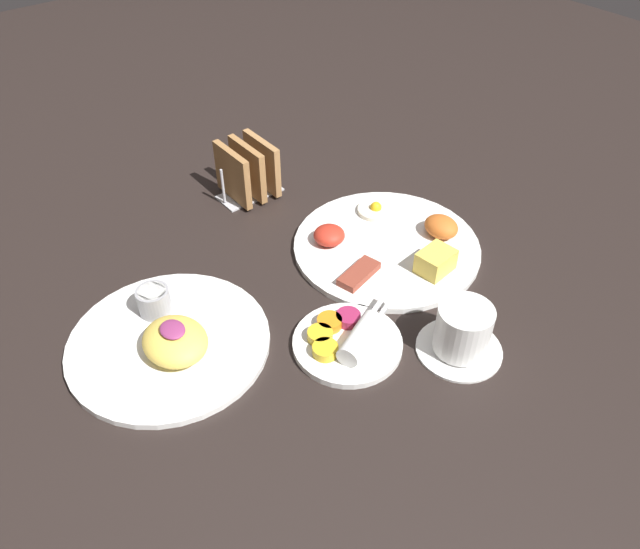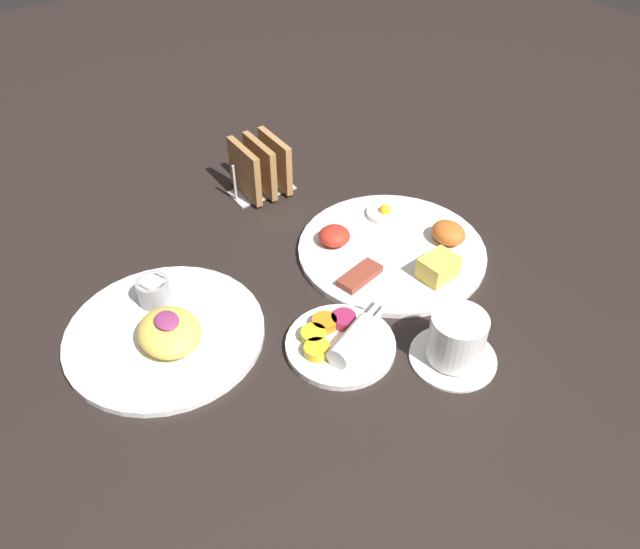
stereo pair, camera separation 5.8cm
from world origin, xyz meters
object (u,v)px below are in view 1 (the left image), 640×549
plate_breakfast (390,244)px  plate_condiments (347,340)px  toast_rack (248,172)px  coffee_cup (462,332)px  plate_foreground (169,339)px

plate_breakfast → plate_condiments: 0.23m
toast_rack → coffee_cup: 0.51m
toast_rack → plate_foreground: bearing=-50.2°
plate_foreground → plate_breakfast: bearing=85.1°
plate_foreground → toast_rack: bearing=129.8°
plate_foreground → coffee_cup: (0.26, 0.31, 0.02)m
plate_breakfast → toast_rack: (-0.28, -0.09, 0.04)m
toast_rack → coffee_cup: size_ratio=0.97×
plate_condiments → toast_rack: 0.42m
plate_condiments → coffee_cup: bearing=48.4°
plate_foreground → coffee_cup: size_ratio=2.36×
plate_breakfast → toast_rack: 0.30m
toast_rack → plate_condiments: bearing=-14.4°
plate_foreground → toast_rack: toast_rack is taller
plate_condiments → plate_foreground: plate_foreground is taller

